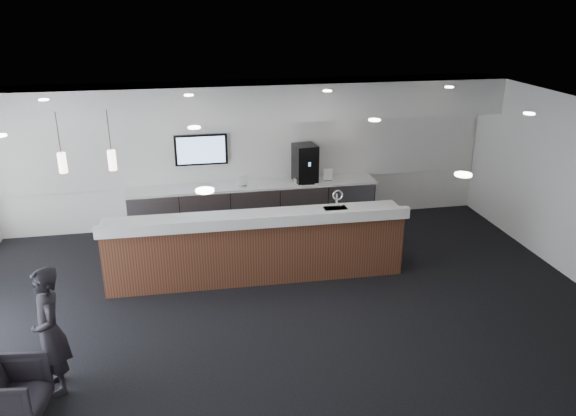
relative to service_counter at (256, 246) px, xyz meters
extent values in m
plane|color=black|center=(0.25, -1.45, -0.58)|extent=(10.00, 10.00, 0.00)
cube|color=black|center=(0.25, -1.45, 2.42)|extent=(10.00, 8.00, 0.02)
cube|color=white|center=(0.25, 2.55, 0.92)|extent=(10.00, 0.02, 3.00)
cube|color=white|center=(0.25, 2.10, 2.07)|extent=(10.00, 0.90, 0.70)
cube|color=white|center=(0.25, 2.52, 1.02)|extent=(9.80, 0.06, 1.40)
cube|color=gray|center=(0.25, 2.19, -0.13)|extent=(5.00, 0.60, 0.90)
cube|color=white|center=(0.25, 2.19, 0.35)|extent=(5.06, 0.66, 0.05)
cylinder|color=silver|center=(-1.75, 1.87, -0.08)|extent=(0.60, 0.02, 0.02)
cylinder|color=silver|center=(-0.75, 1.87, -0.08)|extent=(0.60, 0.02, 0.02)
cylinder|color=silver|center=(0.25, 1.87, -0.08)|extent=(0.60, 0.02, 0.02)
cylinder|color=silver|center=(1.25, 1.87, -0.08)|extent=(0.60, 0.02, 0.02)
cylinder|color=silver|center=(2.25, 1.87, -0.08)|extent=(0.60, 0.02, 0.02)
cube|color=black|center=(-0.75, 2.46, 1.07)|extent=(1.05, 0.07, 0.62)
cube|color=blue|center=(-0.75, 2.42, 1.07)|extent=(0.95, 0.01, 0.54)
cylinder|color=#FFE6C6|center=(-2.15, -0.65, 1.67)|extent=(0.12, 0.12, 0.30)
cylinder|color=#FFE6C6|center=(-2.85, -0.65, 1.67)|extent=(0.12, 0.12, 0.30)
cube|color=#4B2519|center=(0.00, 0.01, -0.05)|extent=(4.96, 0.78, 1.05)
cube|color=white|center=(0.00, 0.01, 0.50)|extent=(5.04, 0.86, 0.06)
cube|color=white|center=(-0.01, -0.38, 0.59)|extent=(5.03, 0.21, 0.18)
cylinder|color=silver|center=(1.41, 0.09, 0.67)|extent=(0.04, 0.04, 0.28)
torus|color=silver|center=(1.41, 0.03, 0.81)|extent=(0.19, 0.03, 0.19)
cube|color=black|center=(1.33, 2.22, 0.76)|extent=(0.49, 0.54, 0.76)
cube|color=silver|center=(1.33, 1.95, 0.38)|extent=(0.27, 0.12, 0.02)
cube|color=white|center=(0.03, 2.11, 0.49)|extent=(0.16, 0.06, 0.23)
cube|color=white|center=(1.79, 2.12, 0.50)|extent=(0.19, 0.02, 0.26)
imported|color=black|center=(-3.21, -2.87, -0.25)|extent=(0.81, 0.79, 0.66)
imported|color=black|center=(-2.80, -2.44, 0.24)|extent=(0.58, 0.70, 1.63)
imported|color=white|center=(1.54, 2.11, 0.42)|extent=(0.10, 0.10, 0.09)
imported|color=white|center=(1.40, 2.11, 0.42)|extent=(0.14, 0.14, 0.09)
imported|color=white|center=(1.26, 2.11, 0.42)|extent=(0.12, 0.12, 0.09)
imported|color=white|center=(1.12, 2.11, 0.42)|extent=(0.13, 0.13, 0.09)
camera|label=1|loc=(-1.11, -8.56, 3.96)|focal=35.00mm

